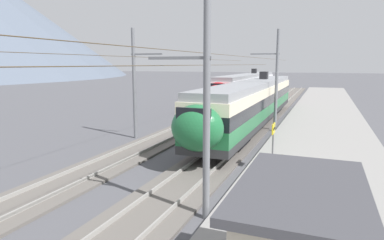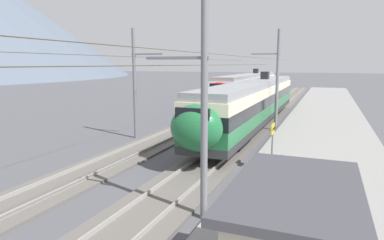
# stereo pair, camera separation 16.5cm
# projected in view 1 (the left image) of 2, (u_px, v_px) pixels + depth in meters

# --- Properties ---
(ground_plane) EXTENTS (400.00, 400.00, 0.00)m
(ground_plane) POSITION_uv_depth(u_px,v_px,m) (228.00, 166.00, 17.64)
(ground_plane) COLOR #4C4C51
(platform_slab) EXTENTS (120.00, 6.78, 0.35)m
(platform_slab) POSITION_uv_depth(u_px,v_px,m) (322.00, 173.00, 15.96)
(platform_slab) COLOR gray
(platform_slab) RESTS_ON ground
(track_near) EXTENTS (120.00, 3.00, 0.28)m
(track_near) POSITION_uv_depth(u_px,v_px,m) (210.00, 163.00, 18.01)
(track_near) COLOR #5B5651
(track_near) RESTS_ON ground
(track_far) EXTENTS (120.00, 3.00, 0.28)m
(track_far) POSITION_uv_depth(u_px,v_px,m) (130.00, 154.00, 19.80)
(track_far) COLOR #5B5651
(track_far) RESTS_ON ground
(train_near_platform) EXTENTS (28.05, 2.85, 4.27)m
(train_near_platform) POSITION_uv_depth(u_px,v_px,m) (254.00, 101.00, 28.09)
(train_near_platform) COLOR #2D2D30
(train_near_platform) RESTS_ON track_near
(train_far_track) EXTENTS (29.32, 2.91, 4.27)m
(train_far_track) POSITION_uv_depth(u_px,v_px,m) (247.00, 86.00, 47.99)
(train_far_track) COLOR #2D2D30
(train_far_track) RESTS_ON track_far
(catenary_mast_west) EXTENTS (46.00, 2.25, 7.87)m
(catenary_mast_west) POSITION_uv_depth(u_px,v_px,m) (202.00, 101.00, 11.05)
(catenary_mast_west) COLOR slate
(catenary_mast_west) RESTS_ON ground
(catenary_mast_mid) EXTENTS (46.00, 2.25, 7.88)m
(catenary_mast_mid) POSITION_uv_depth(u_px,v_px,m) (275.00, 79.00, 26.20)
(catenary_mast_mid) COLOR slate
(catenary_mast_mid) RESTS_ON ground
(catenary_mast_far_side) EXTENTS (46.00, 2.38, 7.71)m
(catenary_mast_far_side) POSITION_uv_depth(u_px,v_px,m) (136.00, 82.00, 23.59)
(catenary_mast_far_side) COLOR slate
(catenary_mast_far_side) RESTS_ON ground
(platform_sign) EXTENTS (0.70, 0.08, 2.05)m
(platform_sign) POSITION_uv_depth(u_px,v_px,m) (273.00, 135.00, 16.51)
(platform_sign) COLOR #59595B
(platform_sign) RESTS_ON platform_slab
(passenger_walking) EXTENTS (0.53, 0.22, 1.69)m
(passenger_walking) POSITION_uv_depth(u_px,v_px,m) (282.00, 216.00, 8.93)
(passenger_walking) COLOR #383842
(passenger_walking) RESTS_ON platform_slab
(handbag_beside_passenger) EXTENTS (0.32, 0.18, 0.39)m
(handbag_beside_passenger) POSITION_uv_depth(u_px,v_px,m) (290.00, 234.00, 9.64)
(handbag_beside_passenger) COLOR black
(handbag_beside_passenger) RESTS_ON platform_slab
(handbag_near_sign) EXTENTS (0.32, 0.18, 0.38)m
(handbag_near_sign) POSITION_uv_depth(u_px,v_px,m) (282.00, 159.00, 17.27)
(handbag_near_sign) COLOR #472D1E
(handbag_near_sign) RESTS_ON platform_slab
(potted_plant_platform_edge) EXTENTS (0.59, 0.59, 0.78)m
(potted_plant_platform_edge) POSITION_uv_depth(u_px,v_px,m) (289.00, 195.00, 11.68)
(potted_plant_platform_edge) COLOR brown
(potted_plant_platform_edge) RESTS_ON platform_slab
(potted_plant_by_shelter) EXTENTS (0.51, 0.51, 0.70)m
(potted_plant_by_shelter) POSITION_uv_depth(u_px,v_px,m) (271.00, 182.00, 13.10)
(potted_plant_by_shelter) COLOR brown
(potted_plant_by_shelter) RESTS_ON platform_slab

